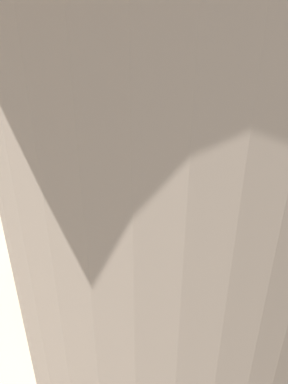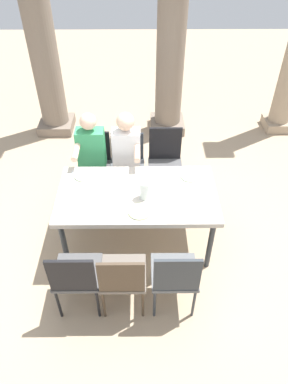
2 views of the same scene
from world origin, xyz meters
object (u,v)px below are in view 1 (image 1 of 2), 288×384
(diner_man_white, at_px, (235,254))
(chair_mid_north, at_px, (186,294))
(dining_table, at_px, (144,211))
(chair_east_south, at_px, (95,183))
(chair_west_north, at_px, (242,286))
(chair_mid_south, at_px, (140,180))
(diner_woman_green, at_px, (180,257))
(plate_0, at_px, (221,215))
(plate_2, at_px, (79,229))
(water_pitcher, at_px, (134,192))
(chair_west_south, at_px, (179,174))
(chair_east_north, at_px, (120,302))
(plate_1, at_px, (135,187))

(diner_man_white, bearing_deg, chair_mid_north, 21.72)
(chair_mid_north, height_order, diner_man_white, diner_man_white)
(dining_table, relative_size, chair_east_south, 1.90)
(chair_west_north, relative_size, chair_mid_south, 1.05)
(chair_east_south, xyz_separation_m, diner_man_white, (-0.93, 1.59, 0.17))
(diner_woman_green, relative_size, plate_0, 5.29)
(diner_woman_green, bearing_deg, chair_mid_south, -90.11)
(plate_2, height_order, water_pitcher, water_pitcher)
(diner_woman_green, bearing_deg, plate_0, -140.95)
(plate_0, distance_m, water_pitcher, 0.78)
(chair_west_south, xyz_separation_m, diner_man_white, (-0.00, 1.59, 0.16))
(dining_table, distance_m, chair_mid_south, 0.91)
(chair_west_north, xyz_separation_m, chair_mid_south, (0.43, -1.77, -0.02))
(chair_west_south, relative_size, plate_0, 3.65)
(chair_mid_south, distance_m, chair_east_north, 1.84)
(diner_man_white, distance_m, plate_2, 1.25)
(chair_east_north, height_order, chair_east_south, chair_east_north)
(chair_east_south, bearing_deg, plate_1, 118.97)
(diner_woman_green, bearing_deg, plate_1, -80.64)
(chair_west_south, bearing_deg, plate_0, 91.45)
(diner_woman_green, relative_size, water_pitcher, 6.27)
(chair_east_south, height_order, plate_2, chair_east_south)
(chair_east_north, bearing_deg, chair_mid_north, -179.08)
(chair_east_north, bearing_deg, plate_2, -69.43)
(chair_mid_north, xyz_separation_m, water_pitcher, (0.21, -0.95, 0.33))
(dining_table, relative_size, plate_2, 8.38)
(chair_west_north, xyz_separation_m, water_pitcher, (0.65, -0.96, 0.34))
(chair_mid_north, relative_size, chair_east_south, 0.98)
(chair_west_north, relative_size, chair_mid_north, 1.02)
(chair_east_north, relative_size, diner_woman_green, 0.73)
(diner_woman_green, relative_size, plate_1, 5.40)
(water_pitcher, bearing_deg, plate_2, 33.46)
(dining_table, bearing_deg, diner_woman_green, 100.99)
(chair_west_south, relative_size, chair_east_north, 0.94)
(chair_west_north, distance_m, chair_east_south, 2.00)
(dining_table, distance_m, diner_woman_green, 0.70)
(chair_west_south, bearing_deg, chair_mid_south, 0.28)
(water_pitcher, bearing_deg, plate_1, -102.52)
(diner_woman_green, bearing_deg, plate_2, -29.91)
(chair_west_north, relative_size, chair_east_south, 1.00)
(plate_0, xyz_separation_m, water_pitcher, (0.68, -0.38, 0.08))
(chair_west_north, distance_m, chair_mid_south, 1.82)
(plate_1, bearing_deg, chair_mid_north, 97.93)
(chair_mid_north, height_order, plate_0, chair_mid_north)
(chair_west_south, relative_size, plate_2, 4.40)
(diner_woman_green, xyz_separation_m, water_pitcher, (0.21, -0.75, 0.15))
(chair_east_north, xyz_separation_m, diner_man_white, (-0.93, -0.18, 0.14))
(chair_east_north, distance_m, diner_woman_green, 0.55)
(diner_woman_green, height_order, water_pitcher, diner_woman_green)
(chair_west_south, distance_m, plate_1, 0.88)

